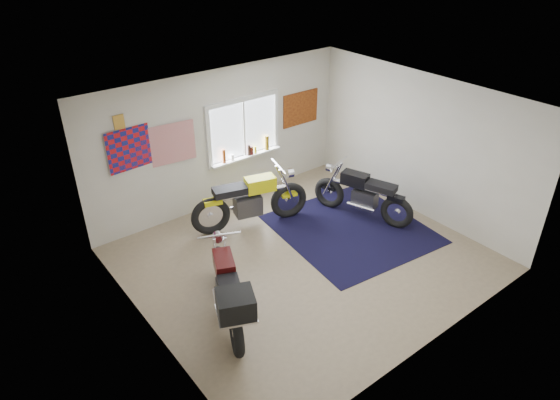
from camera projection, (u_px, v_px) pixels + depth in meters
ground at (304, 259)px, 8.45m from camera, size 5.50×5.50×0.00m
room_shell at (307, 172)px, 7.63m from camera, size 5.50×5.50×5.50m
navy_rug at (351, 229)px, 9.24m from camera, size 2.76×2.85×0.01m
window_assembly at (244, 133)px, 9.72m from camera, size 1.66×0.17×1.26m
oil_bottles at (250, 149)px, 9.90m from camera, size 1.10×0.09×0.30m
flag_display at (119, 122)px, 8.06m from camera, size 1.60×0.10×1.17m
triumph_poster at (300, 108)px, 10.41m from camera, size 0.90×0.03×0.70m
yellow_triumph at (250, 202)px, 9.13m from camera, size 2.21×0.85×1.13m
black_chrome_bike at (363, 196)px, 9.41m from camera, size 0.88×1.95×1.04m
maroon_tourer at (229, 292)px, 6.85m from camera, size 1.13×2.02×1.06m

